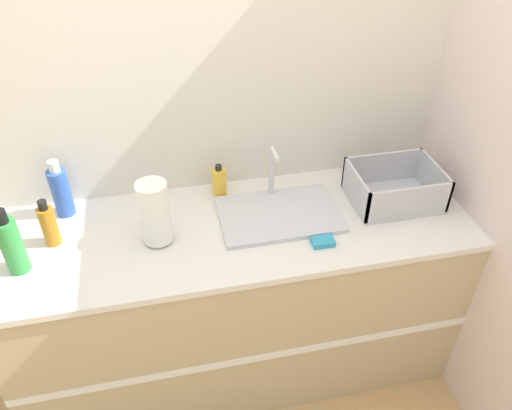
# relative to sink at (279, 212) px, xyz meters

# --- Properties ---
(wall_back) EXTENTS (4.39, 0.06, 2.60)m
(wall_back) POSITION_rel_sink_xyz_m (-0.19, 0.33, 0.37)
(wall_back) COLOR beige
(wall_back) RESTS_ON ground_plane
(wall_right) EXTENTS (0.06, 2.66, 2.60)m
(wall_right) POSITION_rel_sink_xyz_m (0.83, -0.03, 0.37)
(wall_right) COLOR silver
(wall_right) RESTS_ON ground_plane
(counter_cabinet) EXTENTS (2.01, 0.68, 0.91)m
(counter_cabinet) POSITION_rel_sink_xyz_m (-0.19, -0.03, -0.47)
(counter_cabinet) COLOR tan
(counter_cabinet) RESTS_ON ground_plane
(sink) EXTENTS (0.51, 0.34, 0.26)m
(sink) POSITION_rel_sink_xyz_m (0.00, 0.00, 0.00)
(sink) COLOR silver
(sink) RESTS_ON counter_cabinet
(paper_towel_roll) EXTENTS (0.12, 0.12, 0.28)m
(paper_towel_roll) POSITION_rel_sink_xyz_m (-0.52, -0.05, 0.12)
(paper_towel_roll) COLOR #4C4C51
(paper_towel_roll) RESTS_ON counter_cabinet
(dish_rack) EXTENTS (0.38, 0.29, 0.16)m
(dish_rack) POSITION_rel_sink_xyz_m (0.52, -0.00, 0.04)
(dish_rack) COLOR #B7BABF
(dish_rack) RESTS_ON counter_cabinet
(bottle_blue) EXTENTS (0.08, 0.08, 0.26)m
(bottle_blue) POSITION_rel_sink_xyz_m (-0.90, 0.21, 0.10)
(bottle_blue) COLOR #2D56B7
(bottle_blue) RESTS_ON counter_cabinet
(bottle_green) EXTENTS (0.08, 0.08, 0.28)m
(bottle_green) POSITION_rel_sink_xyz_m (-1.04, -0.11, 0.10)
(bottle_green) COLOR #2D8C3D
(bottle_green) RESTS_ON counter_cabinet
(bottle_amber) EXTENTS (0.06, 0.06, 0.21)m
(bottle_amber) POSITION_rel_sink_xyz_m (-0.93, 0.02, 0.07)
(bottle_amber) COLOR #B26B19
(bottle_amber) RESTS_ON counter_cabinet
(soap_dispenser) EXTENTS (0.06, 0.06, 0.16)m
(soap_dispenser) POSITION_rel_sink_xyz_m (-0.23, 0.21, 0.05)
(soap_dispenser) COLOR gold
(soap_dispenser) RESTS_ON counter_cabinet
(sponge) EXTENTS (0.09, 0.06, 0.02)m
(sponge) POSITION_rel_sink_xyz_m (0.13, -0.22, -0.01)
(sponge) COLOR #3399BF
(sponge) RESTS_ON counter_cabinet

